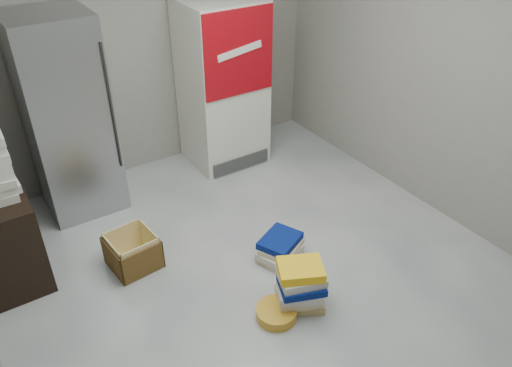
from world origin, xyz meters
The scene contains 9 objects.
ground centered at (0.00, 0.00, 0.00)m, with size 5.00×5.00×0.00m, color silver.
room_shell centered at (0.00, 0.00, 1.80)m, with size 4.04×5.04×2.82m.
steel_fridge centered at (-0.90, 2.13, 0.95)m, with size 0.70×0.72×1.90m.
coke_cooler centered at (0.75, 2.12, 0.90)m, with size 0.80×0.73×1.80m.
wood_shelf centered at (-1.73, 1.40, 0.40)m, with size 0.50×0.80×0.80m, color black.
phonebook_stack_main centered at (0.07, -0.20, 0.21)m, with size 0.45×0.40×0.42m.
phonebook_stack_side centered at (0.26, 0.33, 0.11)m, with size 0.45×0.42×0.22m.
cardboard_box centered at (-0.84, 0.96, 0.13)m, with size 0.42×0.42×0.31m.
bucket_lid centered at (-0.15, -0.19, 0.04)m, with size 0.31×0.31×0.08m, color gold.
Camera 1 is at (-1.73, -2.32, 2.96)m, focal length 35.00 mm.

